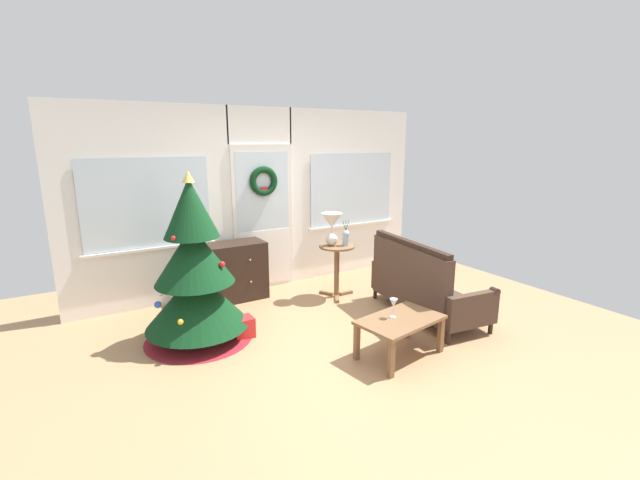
# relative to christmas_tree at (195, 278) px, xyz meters

# --- Properties ---
(ground_plane) EXTENTS (6.76, 6.76, 0.00)m
(ground_plane) POSITION_rel_christmas_tree_xyz_m (1.31, -0.84, -0.69)
(ground_plane) COLOR #AD7F56
(back_wall_with_door) EXTENTS (5.20, 0.19, 2.55)m
(back_wall_with_door) POSITION_rel_christmas_tree_xyz_m (1.31, 1.24, 0.59)
(back_wall_with_door) COLOR white
(back_wall_with_door) RESTS_ON ground
(christmas_tree) EXTENTS (1.14, 1.14, 1.82)m
(christmas_tree) POSITION_rel_christmas_tree_xyz_m (0.00, 0.00, 0.00)
(christmas_tree) COLOR #4C331E
(christmas_tree) RESTS_ON ground
(dresser_cabinet) EXTENTS (0.91, 0.45, 0.78)m
(dresser_cabinet) POSITION_rel_christmas_tree_xyz_m (0.72, 0.95, -0.30)
(dresser_cabinet) COLOR black
(dresser_cabinet) RESTS_ON ground
(settee_sofa) EXTENTS (0.88, 1.66, 0.96)m
(settee_sofa) POSITION_rel_christmas_tree_xyz_m (2.51, -0.76, -0.32)
(settee_sofa) COLOR black
(settee_sofa) RESTS_ON ground
(side_table) EXTENTS (0.50, 0.48, 0.72)m
(side_table) POSITION_rel_christmas_tree_xyz_m (1.99, 0.32, -0.18)
(side_table) COLOR brown
(side_table) RESTS_ON ground
(table_lamp) EXTENTS (0.28, 0.28, 0.44)m
(table_lamp) POSITION_rel_christmas_tree_xyz_m (1.93, 0.36, 0.32)
(table_lamp) COLOR silver
(table_lamp) RESTS_ON side_table
(flower_vase) EXTENTS (0.11, 0.10, 0.35)m
(flower_vase) POSITION_rel_christmas_tree_xyz_m (2.09, 0.26, 0.15)
(flower_vase) COLOR #99ADBC
(flower_vase) RESTS_ON side_table
(coffee_table) EXTENTS (0.91, 0.65, 0.40)m
(coffee_table) POSITION_rel_christmas_tree_xyz_m (1.62, -1.39, -0.35)
(coffee_table) COLOR brown
(coffee_table) RESTS_ON ground
(wine_glass) EXTENTS (0.08, 0.08, 0.20)m
(wine_glass) POSITION_rel_christmas_tree_xyz_m (1.58, -1.34, -0.15)
(wine_glass) COLOR silver
(wine_glass) RESTS_ON coffee_table
(gift_box) EXTENTS (0.22, 0.20, 0.22)m
(gift_box) POSITION_rel_christmas_tree_xyz_m (0.43, -0.19, -0.58)
(gift_box) COLOR red
(gift_box) RESTS_ON ground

